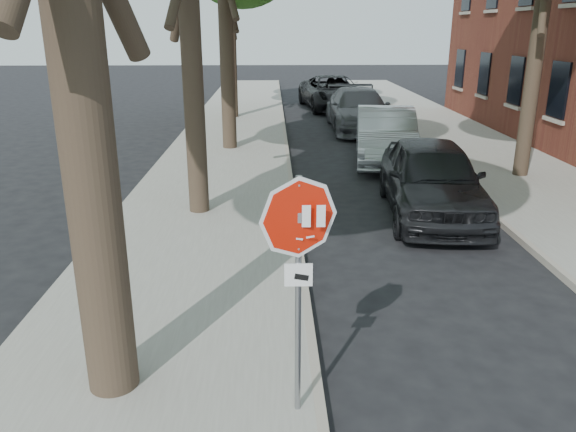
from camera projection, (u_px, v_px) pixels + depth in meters
name	position (u px, v px, depth m)	size (l,w,h in m)	color
ground	(361.00, 416.00, 6.15)	(120.00, 120.00, 0.00)	black
sidewalk_left	(222.00, 162.00, 17.43)	(4.00, 55.00, 0.12)	gray
sidewalk_right	(493.00, 160.00, 17.66)	(4.00, 55.00, 0.12)	gray
curb_left	(288.00, 162.00, 17.48)	(0.12, 55.00, 0.13)	#9E9384
curb_right	(428.00, 161.00, 17.60)	(0.12, 55.00, 0.13)	#9E9384
stop_sign	(299.00, 253.00, 5.48)	(0.76, 0.34, 2.61)	gray
car_a	(432.00, 178.00, 12.49)	(2.00, 4.98, 1.70)	black
car_b	(386.00, 135.00, 17.52)	(1.76, 5.04, 1.66)	#B3B6BC
car_c	(359.00, 110.00, 22.92)	(2.34, 5.76, 1.67)	#4C4D52
car_d	(333.00, 93.00, 28.80)	(2.80, 6.08, 1.69)	black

